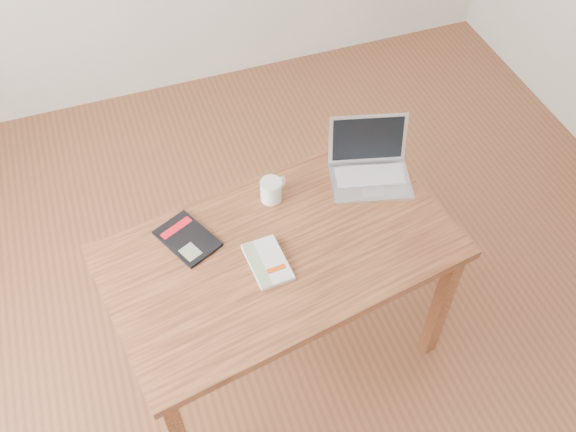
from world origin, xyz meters
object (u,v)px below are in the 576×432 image
object	(u,v)px
desk	(281,264)
laptop	(369,165)
white_guidebook	(268,262)
coffee_mug	(272,190)
black_guidebook	(187,238)

from	to	relation	value
desk	laptop	size ratio (longest dim) A/B	3.71
laptop	white_guidebook	bearing A→B (deg)	-136.51
white_guidebook	coffee_mug	world-z (taller)	coffee_mug
white_guidebook	black_guidebook	world-z (taller)	white_guidebook
desk	laptop	bearing A→B (deg)	18.30
desk	white_guidebook	bearing A→B (deg)	-154.59
desk	black_guidebook	xyz separation A→B (m)	(-0.31, 0.16, 0.10)
white_guidebook	laptop	size ratio (longest dim) A/B	0.58
desk	white_guidebook	xyz separation A→B (m)	(-0.06, -0.04, 0.10)
desk	laptop	xyz separation A→B (m)	(0.46, 0.24, 0.14)
laptop	black_guidebook	bearing A→B (deg)	-158.99
white_guidebook	coffee_mug	distance (m)	0.32
desk	black_guidebook	world-z (taller)	black_guidebook
white_guidebook	black_guidebook	xyz separation A→B (m)	(-0.24, 0.20, -0.00)
black_guidebook	desk	bearing A→B (deg)	-52.06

